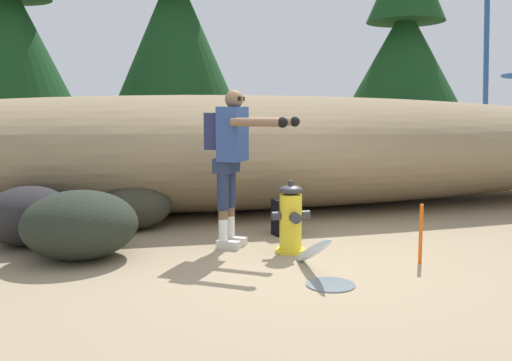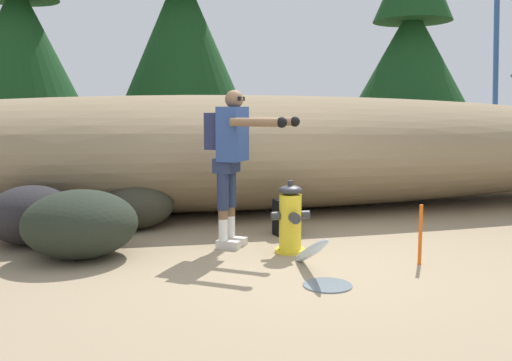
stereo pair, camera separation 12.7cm
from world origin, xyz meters
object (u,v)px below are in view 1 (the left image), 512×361
(boulder_outlier, at_px, (30,216))
(survey_stake, at_px, (421,234))
(utility_worker, at_px, (232,149))
(spare_backpack, at_px, (286,217))
(fire_hydrant, at_px, (291,220))
(boulder_mid, at_px, (80,225))
(boulder_large, at_px, (134,205))
(boulder_small, at_px, (67,216))

(boulder_outlier, relative_size, survey_stake, 1.67)
(utility_worker, height_order, spare_backpack, utility_worker)
(fire_hydrant, bearing_deg, utility_worker, 145.68)
(fire_hydrant, xyz_separation_m, spare_backpack, (0.19, 0.83, -0.14))
(boulder_mid, distance_m, boulder_outlier, 0.94)
(boulder_outlier, bearing_deg, boulder_large, 28.28)
(utility_worker, height_order, survey_stake, utility_worker)
(spare_backpack, distance_m, boulder_outlier, 2.96)
(boulder_mid, distance_m, boulder_small, 1.36)
(boulder_small, bearing_deg, boulder_mid, -79.40)
(boulder_large, bearing_deg, boulder_small, -177.84)
(utility_worker, relative_size, survey_stake, 2.89)
(spare_backpack, xyz_separation_m, boulder_outlier, (-2.96, 0.19, 0.12))
(fire_hydrant, xyz_separation_m, boulder_small, (-2.42, 1.61, -0.16))
(utility_worker, bearing_deg, survey_stake, 0.61)
(boulder_outlier, bearing_deg, utility_worker, -16.08)
(boulder_outlier, distance_m, survey_stake, 4.26)
(spare_backpack, xyz_separation_m, boulder_mid, (-2.37, -0.55, 0.14))
(utility_worker, relative_size, boulder_outlier, 1.73)
(fire_hydrant, height_order, boulder_large, fire_hydrant)
(utility_worker, xyz_separation_m, boulder_large, (-1.04, 1.26, -0.79))
(spare_backpack, relative_size, boulder_outlier, 0.47)
(utility_worker, bearing_deg, boulder_large, 163.59)
(fire_hydrant, height_order, boulder_mid, fire_hydrant)
(boulder_large, distance_m, boulder_small, 0.83)
(boulder_small, height_order, survey_stake, survey_stake)
(spare_backpack, bearing_deg, boulder_small, -117.02)
(utility_worker, distance_m, boulder_outlier, 2.42)
(utility_worker, relative_size, spare_backpack, 3.69)
(boulder_large, distance_m, boulder_mid, 1.48)
(spare_backpack, height_order, boulder_small, spare_backpack)
(survey_stake, bearing_deg, spare_backpack, 120.83)
(fire_hydrant, bearing_deg, boulder_large, 134.24)
(fire_hydrant, relative_size, boulder_large, 0.79)
(spare_backpack, bearing_deg, utility_worker, -69.61)
(fire_hydrant, xyz_separation_m, boulder_outlier, (-2.76, 1.02, -0.02))
(boulder_small, relative_size, boulder_outlier, 0.69)
(utility_worker, distance_m, boulder_mid, 1.78)
(spare_backpack, bearing_deg, survey_stake, 20.48)
(utility_worker, bearing_deg, boulder_outlier, -162.04)
(boulder_large, bearing_deg, spare_backpack, -24.43)
(fire_hydrant, xyz_separation_m, survey_stake, (1.12, -0.73, -0.06))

